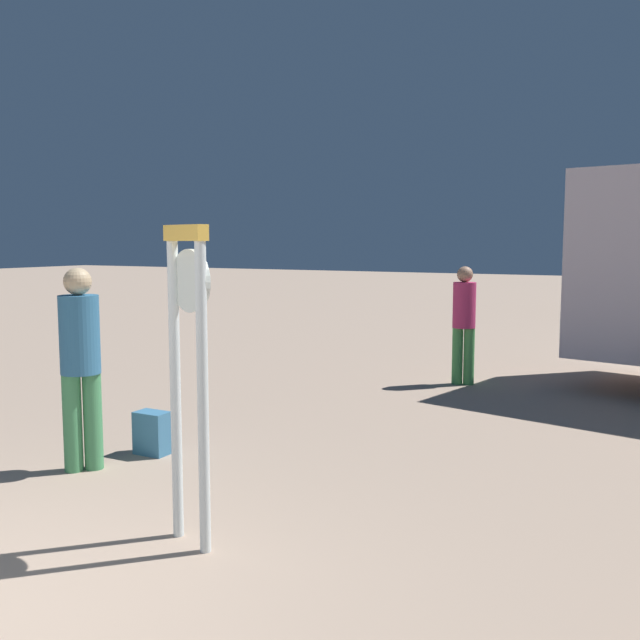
{
  "coord_description": "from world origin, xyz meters",
  "views": [
    {
      "loc": [
        3.48,
        -1.85,
        1.96
      ],
      "look_at": [
        0.25,
        4.23,
        1.2
      ],
      "focal_mm": 40.34,
      "sensor_mm": 36.0,
      "label": 1
    }
  ],
  "objects_px": {
    "standing_clock": "(189,352)",
    "person_distant": "(464,319)",
    "backpack": "(153,433)",
    "person_near_clock": "(80,358)"
  },
  "relations": [
    {
      "from": "standing_clock",
      "to": "backpack",
      "type": "xyz_separation_m",
      "value": [
        -1.56,
        1.41,
        -1.07
      ]
    },
    {
      "from": "standing_clock",
      "to": "person_distant",
      "type": "bearing_deg",
      "value": 89.77
    },
    {
      "from": "person_near_clock",
      "to": "backpack",
      "type": "relative_size",
      "value": 4.39
    },
    {
      "from": "person_near_clock",
      "to": "person_distant",
      "type": "height_order",
      "value": "person_near_clock"
    },
    {
      "from": "standing_clock",
      "to": "person_near_clock",
      "type": "xyz_separation_m",
      "value": [
        -1.76,
        0.77,
        -0.29
      ]
    },
    {
      "from": "backpack",
      "to": "person_near_clock",
      "type": "bearing_deg",
      "value": -108.06
    },
    {
      "from": "standing_clock",
      "to": "person_near_clock",
      "type": "distance_m",
      "value": 1.95
    },
    {
      "from": "backpack",
      "to": "person_distant",
      "type": "height_order",
      "value": "person_distant"
    },
    {
      "from": "standing_clock",
      "to": "backpack",
      "type": "bearing_deg",
      "value": 137.83
    },
    {
      "from": "person_distant",
      "to": "backpack",
      "type": "bearing_deg",
      "value": -109.37
    }
  ]
}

